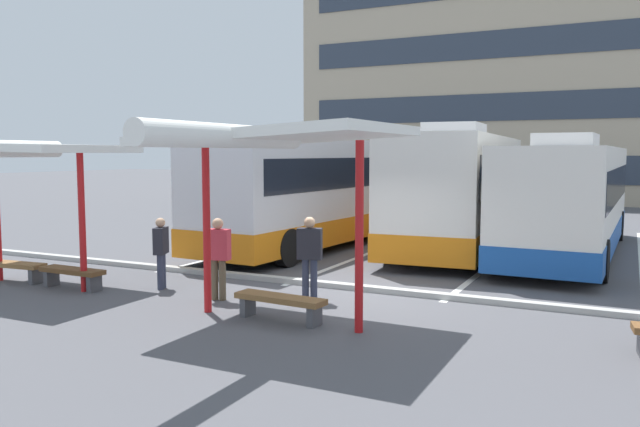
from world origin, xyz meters
TOP-DOWN VIEW (x-y plane):
  - ground_plane at (0.00, 0.00)m, footprint 160.00×160.00m
  - terminal_building at (0.05, 31.84)m, footprint 30.37×10.46m
  - coach_bus_0 at (-3.83, 6.08)m, footprint 3.33×10.87m
  - coach_bus_1 at (0.26, 7.98)m, footprint 3.35×11.30m
  - coach_bus_2 at (3.49, 7.66)m, footprint 2.82×11.21m
  - lane_stripe_0 at (-5.41, 7.14)m, footprint 0.16×14.00m
  - lane_stripe_1 at (-1.80, 7.14)m, footprint 0.16×14.00m
  - lane_stripe_2 at (1.80, 7.14)m, footprint 0.16×14.00m
  - waiting_shelter_0 at (-6.68, -2.50)m, footprint 3.68×4.45m
  - bench_0 at (-7.58, -2.19)m, footprint 1.61×0.56m
  - bench_1 at (-5.78, -2.15)m, footprint 1.62×0.45m
  - waiting_shelter_1 at (-0.40, -2.79)m, footprint 4.04×5.12m
  - bench_2 at (-0.40, -2.46)m, footprint 1.74×0.55m
  - platform_kerb at (0.00, 0.45)m, footprint 44.00×0.24m
  - waiting_passenger_0 at (-0.65, -0.83)m, footprint 0.53×0.35m
  - waiting_passenger_1 at (-2.30, -1.61)m, footprint 0.51×0.31m
  - waiting_passenger_3 at (-4.04, -1.29)m, footprint 0.37×0.50m

SIDE VIEW (x-z plane):
  - ground_plane at x=0.00m, z-range 0.00..0.00m
  - lane_stripe_0 at x=-5.41m, z-range 0.00..0.01m
  - lane_stripe_1 at x=-1.80m, z-range 0.00..0.01m
  - lane_stripe_2 at x=1.80m, z-range 0.00..0.01m
  - platform_kerb at x=0.00m, z-range 0.00..0.12m
  - bench_0 at x=-7.58m, z-range 0.11..0.56m
  - bench_1 at x=-5.78m, z-range 0.11..0.56m
  - bench_2 at x=-0.40m, z-range 0.11..0.56m
  - waiting_passenger_3 at x=-4.04m, z-range 0.11..1.66m
  - waiting_passenger_1 at x=-2.30m, z-range 0.13..1.79m
  - waiting_passenger_0 at x=-0.65m, z-range 0.13..1.82m
  - coach_bus_2 at x=3.49m, z-range -0.12..3.35m
  - coach_bus_0 at x=-3.83m, z-range -0.13..3.59m
  - coach_bus_1 at x=0.26m, z-range -0.12..3.70m
  - waiting_shelter_0 at x=-6.68m, z-range 1.37..4.59m
  - waiting_shelter_1 at x=-0.40m, z-range 1.44..4.86m
  - terminal_building at x=0.05m, z-range -1.35..16.10m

